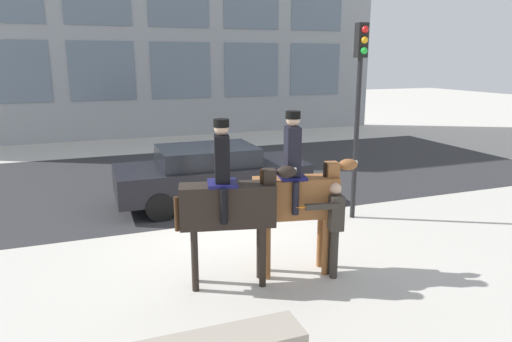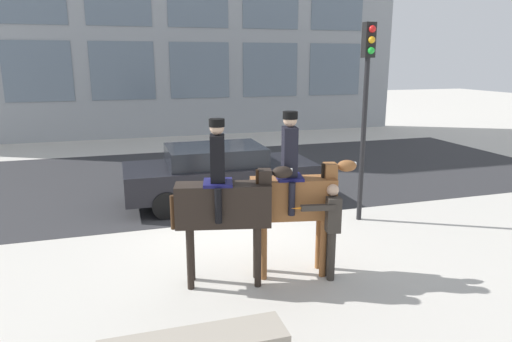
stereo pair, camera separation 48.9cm
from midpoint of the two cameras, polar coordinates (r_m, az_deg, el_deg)
ground_plane at (r=9.91m, az=-2.17°, el=-7.37°), size 80.00×80.00×0.00m
road_surface at (r=14.35m, az=-7.00°, el=-0.76°), size 23.96×8.50×0.01m
mounted_horse_lead at (r=7.18m, az=-1.98°, el=-3.78°), size 1.91×0.75×2.70m
mounted_horse_companion at (r=7.56m, az=6.70°, el=-2.84°), size 1.82×0.69×2.78m
pedestrian_bystander at (r=7.63m, az=11.12°, el=-6.49°), size 0.88×0.44×1.64m
street_car_near_lane at (r=11.60m, az=-3.44°, el=-0.22°), size 4.74×2.01×1.47m
traffic_light at (r=10.27m, az=14.95°, el=9.45°), size 0.24×0.29×4.33m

